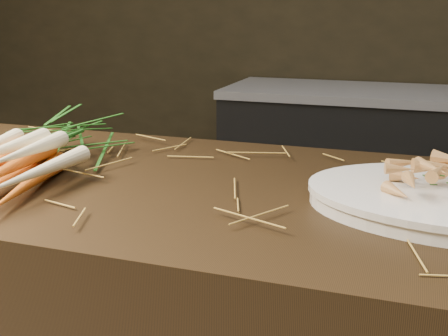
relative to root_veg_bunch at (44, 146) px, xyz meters
name	(u,v)px	position (x,y,z in m)	size (l,w,h in m)	color
back_counter	(407,175)	(0.70, 1.90, -0.53)	(1.82, 0.62, 0.84)	black
straw_bedding	(236,182)	(0.40, 0.02, -0.04)	(1.40, 0.60, 0.02)	olive
root_veg_bunch	(44,146)	(0.00, 0.00, 0.00)	(0.25, 0.58, 0.10)	#C15812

